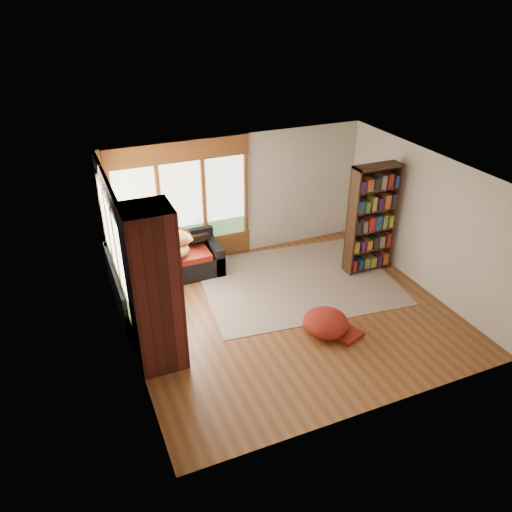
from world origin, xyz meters
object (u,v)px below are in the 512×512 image
object	(u,v)px
pouf	(326,322)
area_rug	(298,281)
brick_chimney	(155,290)
bookshelf	(372,220)
dog_brindle	(152,267)
dog_tan	(171,247)
sectional_sofa	(159,275)

from	to	relation	value
pouf	area_rug	bearing A→B (deg)	78.95
brick_chimney	pouf	size ratio (longest dim) A/B	3.39
area_rug	pouf	world-z (taller)	pouf
area_rug	bookshelf	bearing A→B (deg)	-3.53
bookshelf	pouf	world-z (taller)	bookshelf
dog_brindle	pouf	bearing A→B (deg)	-159.75
bookshelf	brick_chimney	bearing A→B (deg)	-165.58
brick_chimney	bookshelf	world-z (taller)	brick_chimney
brick_chimney	dog_tan	distance (m)	2.35
dog_tan	dog_brindle	size ratio (longest dim) A/B	1.21
sectional_sofa	pouf	size ratio (longest dim) A/B	2.87
bookshelf	dog_tan	world-z (taller)	bookshelf
dog_brindle	sectional_sofa	bearing A→B (deg)	-54.86
area_rug	dog_brindle	size ratio (longest dim) A/B	4.48
brick_chimney	pouf	distance (m)	2.93
bookshelf	pouf	xyz separation A→B (m)	(-1.85, -1.55, -0.89)
pouf	dog_tan	xyz separation A→B (m)	(-1.94, 2.55, 0.57)
sectional_sofa	dog_tan	world-z (taller)	dog_tan
brick_chimney	dog_tan	bearing A→B (deg)	70.73
area_rug	dog_tan	world-z (taller)	dog_tan
brick_chimney	sectional_sofa	size ratio (longest dim) A/B	1.18
brick_chimney	bookshelf	bearing A→B (deg)	14.42
pouf	dog_brindle	bearing A→B (deg)	139.79
sectional_sofa	area_rug	distance (m)	2.70
dog_tan	pouf	bearing A→B (deg)	-63.12
brick_chimney	area_rug	distance (m)	3.51
bookshelf	dog_brindle	world-z (taller)	bookshelf
bookshelf	dog_brindle	bearing A→B (deg)	173.31
bookshelf	pouf	size ratio (longest dim) A/B	2.89
area_rug	dog_tan	size ratio (longest dim) A/B	3.69
pouf	dog_tan	bearing A→B (deg)	127.21
sectional_sofa	dog_tan	bearing A→B (deg)	24.36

